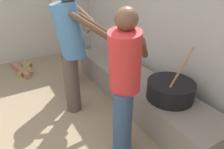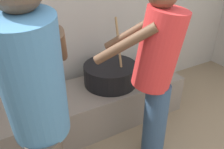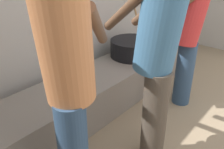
{
  "view_description": "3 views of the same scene",
  "coord_description": "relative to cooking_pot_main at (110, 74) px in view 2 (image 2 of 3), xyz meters",
  "views": [
    {
      "loc": [
        1.97,
        0.2,
        1.82
      ],
      "look_at": [
        0.25,
        1.19,
        0.8
      ],
      "focal_mm": 33.83,
      "sensor_mm": 36.0,
      "label": 1
    },
    {
      "loc": [
        -0.56,
        -0.02,
        1.7
      ],
      "look_at": [
        0.17,
        1.28,
        0.88
      ],
      "focal_mm": 37.64,
      "sensor_mm": 36.0,
      "label": 2
    },
    {
      "loc": [
        -1.86,
        0.2,
        1.58
      ],
      "look_at": [
        -0.37,
        1.47,
        0.6
      ],
      "focal_mm": 38.75,
      "sensor_mm": 36.0,
      "label": 3
    }
  ],
  "objects": [
    {
      "name": "cook_in_red_shirt",
      "position": [
        0.02,
        -0.67,
        0.35
      ],
      "size": [
        0.68,
        0.68,
        1.53
      ],
      "color": "navy",
      "rests_on": "ground_plane"
    },
    {
      "name": "cooking_pot_main",
      "position": [
        0.0,
        0.0,
        0.0
      ],
      "size": [
        0.55,
        0.55,
        0.66
      ],
      "color": "black",
      "rests_on": "hearth_ledge"
    },
    {
      "name": "hearth_ledge",
      "position": [
        -0.62,
        -0.02,
        -0.32
      ],
      "size": [
        2.76,
        0.6,
        0.42
      ],
      "primitive_type": "cube",
      "color": "slate",
      "rests_on": "ground_plane"
    },
    {
      "name": "cook_in_blue_shirt",
      "position": [
        -0.9,
        -0.85,
        0.44
      ],
      "size": [
        0.52,
        0.75,
        1.67
      ],
      "color": "#4C4238",
      "rests_on": "ground_plane"
    },
    {
      "name": "block_enclosure_rear",
      "position": [
        -0.48,
        0.5,
        0.62
      ],
      "size": [
        5.7,
        0.2,
        2.28
      ],
      "primitive_type": "cube",
      "color": "#ADA8A0",
      "rests_on": "ground_plane"
    }
  ]
}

